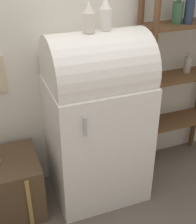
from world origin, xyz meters
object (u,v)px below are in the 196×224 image
object	(u,v)px
suitcase_trunk	(4,187)
vase_left	(89,18)
vase_center	(105,15)
refrigerator	(97,118)

from	to	relation	value
suitcase_trunk	vase_left	bearing A→B (deg)	-2.63
vase_left	suitcase_trunk	bearing A→B (deg)	177.37
suitcase_trunk	vase_center	world-z (taller)	vase_center
vase_left	vase_center	world-z (taller)	vase_center
suitcase_trunk	vase_center	distance (m)	1.56
refrigerator	vase_left	world-z (taller)	vase_left
suitcase_trunk	vase_left	size ratio (longest dim) A/B	2.84
refrigerator	vase_center	bearing A→B (deg)	7.00
refrigerator	vase_left	size ratio (longest dim) A/B	7.08
refrigerator	vase_center	size ratio (longest dim) A/B	6.44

